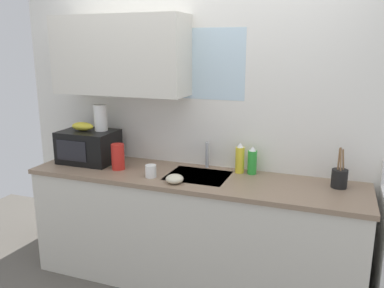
% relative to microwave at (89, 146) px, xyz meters
% --- Properties ---
extents(kitchen_wall_assembly, '(3.35, 0.42, 2.50)m').
position_rel_microwave_xyz_m(kitchen_wall_assembly, '(0.82, 0.26, 0.33)').
color(kitchen_wall_assembly, white).
rests_on(kitchen_wall_assembly, ground).
extents(counter_unit, '(2.58, 0.63, 0.90)m').
position_rel_microwave_xyz_m(counter_unit, '(0.95, -0.05, -0.58)').
color(counter_unit, silver).
rests_on(counter_unit, ground).
extents(sink_faucet, '(0.03, 0.03, 0.21)m').
position_rel_microwave_xyz_m(sink_faucet, '(0.99, 0.19, -0.03)').
color(sink_faucet, '#B2B5BA').
rests_on(sink_faucet, counter_unit).
extents(microwave, '(0.46, 0.35, 0.27)m').
position_rel_microwave_xyz_m(microwave, '(0.00, 0.00, 0.00)').
color(microwave, black).
rests_on(microwave, counter_unit).
extents(banana_bunch, '(0.20, 0.11, 0.07)m').
position_rel_microwave_xyz_m(banana_bunch, '(-0.05, 0.00, 0.17)').
color(banana_bunch, gold).
rests_on(banana_bunch, microwave).
extents(paper_towel_roll, '(0.11, 0.11, 0.22)m').
position_rel_microwave_xyz_m(paper_towel_roll, '(0.10, 0.05, 0.24)').
color(paper_towel_roll, white).
rests_on(paper_towel_roll, microwave).
extents(dish_soap_bottle_yellow, '(0.07, 0.07, 0.24)m').
position_rel_microwave_xyz_m(dish_soap_bottle_yellow, '(1.27, 0.16, -0.02)').
color(dish_soap_bottle_yellow, yellow).
rests_on(dish_soap_bottle_yellow, counter_unit).
extents(dish_soap_bottle_green, '(0.07, 0.07, 0.22)m').
position_rel_microwave_xyz_m(dish_soap_bottle_green, '(1.37, 0.16, -0.03)').
color(dish_soap_bottle_green, green).
rests_on(dish_soap_bottle_green, counter_unit).
extents(cereal_canister, '(0.10, 0.10, 0.21)m').
position_rel_microwave_xyz_m(cereal_canister, '(0.34, -0.10, -0.03)').
color(cereal_canister, red).
rests_on(cereal_canister, counter_unit).
extents(mug_white, '(0.08, 0.08, 0.09)m').
position_rel_microwave_xyz_m(mug_white, '(0.67, -0.19, -0.09)').
color(mug_white, white).
rests_on(mug_white, counter_unit).
extents(utensil_crock, '(0.11, 0.11, 0.29)m').
position_rel_microwave_xyz_m(utensil_crock, '(2.01, 0.07, -0.06)').
color(utensil_crock, black).
rests_on(utensil_crock, counter_unit).
extents(small_bowl, '(0.13, 0.13, 0.06)m').
position_rel_microwave_xyz_m(small_bowl, '(0.89, -0.25, -0.10)').
color(small_bowl, beige).
rests_on(small_bowl, counter_unit).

